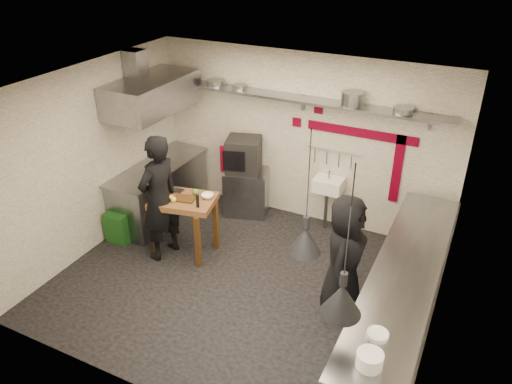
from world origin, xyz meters
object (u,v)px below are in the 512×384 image
at_px(oven_stand, 247,190).
at_px(combi_oven, 244,155).
at_px(chef_right, 344,257).
at_px(green_bin, 121,225).
at_px(chef_left, 159,198).
at_px(prep_table, 185,225).

relative_size(oven_stand, combi_oven, 1.38).
xyz_separation_m(oven_stand, chef_right, (2.25, -1.75, 0.44)).
distance_m(green_bin, chef_left, 1.11).
bearing_deg(green_bin, chef_left, -2.61).
bearing_deg(chef_left, chef_right, 99.73).
height_order(oven_stand, prep_table, prep_table).
height_order(combi_oven, prep_table, combi_oven).
distance_m(prep_table, chef_right, 2.57).
height_order(combi_oven, chef_left, chef_left).
bearing_deg(prep_table, chef_right, -17.96).
bearing_deg(green_bin, chef_right, -1.00).
height_order(green_bin, chef_right, chef_right).
bearing_deg(chef_left, combi_oven, 172.84).
xyz_separation_m(chef_left, chef_right, (2.79, -0.02, -0.13)).
height_order(oven_stand, chef_right, chef_right).
xyz_separation_m(green_bin, chef_right, (3.64, -0.06, 0.59)).
distance_m(oven_stand, chef_left, 1.90).
relative_size(oven_stand, chef_left, 0.41).
bearing_deg(chef_right, chef_left, 85.47).
bearing_deg(combi_oven, chef_right, -53.13).
relative_size(chef_left, chef_right, 1.16).
xyz_separation_m(combi_oven, chef_right, (2.27, -1.68, -0.25)).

